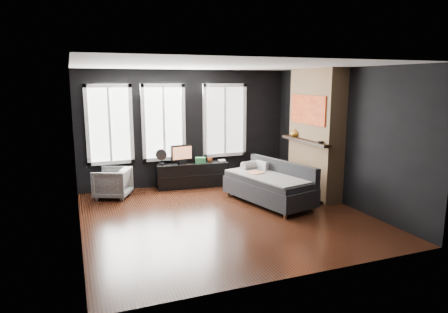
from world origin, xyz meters
name	(u,v)px	position (x,y,z in m)	size (l,w,h in m)	color
floor	(225,216)	(0.00, 0.00, 0.00)	(5.00, 5.00, 0.00)	black
ceiling	(225,66)	(0.00, 0.00, 2.70)	(5.00, 5.00, 0.00)	white
wall_back	(186,128)	(0.00, 2.50, 1.35)	(5.00, 0.02, 2.70)	black
wall_left	(75,152)	(-2.50, 0.00, 1.35)	(0.02, 5.00, 2.70)	black
wall_right	(341,136)	(2.50, 0.00, 1.35)	(0.02, 5.00, 2.70)	black
windows	(167,84)	(-0.45, 2.46, 2.38)	(4.00, 0.16, 1.76)	white
fireplace	(316,133)	(2.30, 0.60, 1.35)	(0.70, 1.62, 2.70)	#93724C
sofa	(269,183)	(1.10, 0.40, 0.42)	(0.98, 1.96, 0.84)	#262628
stripe_pillow	(262,169)	(1.20, 0.90, 0.61)	(0.08, 0.32, 0.32)	gray
armchair	(112,181)	(-1.80, 1.95, 0.35)	(0.68, 0.64, 0.70)	silver
media_console	(192,174)	(0.04, 2.24, 0.28)	(1.65, 0.52, 0.57)	black
monitor	(182,153)	(-0.19, 2.27, 0.81)	(0.54, 0.12, 0.48)	black
desk_fan	(161,156)	(-0.66, 2.28, 0.75)	(0.26, 0.26, 0.37)	#A4A4A4
mug	(210,159)	(0.47, 2.19, 0.63)	(0.12, 0.09, 0.12)	#CF541C
book	(218,156)	(0.69, 2.21, 0.68)	(0.17, 0.02, 0.23)	#BEB097
storage_box	(200,160)	(0.23, 2.15, 0.63)	(0.23, 0.15, 0.13)	#2E7742
mantel_vase	(294,133)	(2.05, 1.05, 1.32)	(0.17, 0.18, 0.17)	gold
mantel_clock	(321,142)	(2.05, 0.05, 1.25)	(0.11, 0.11, 0.04)	black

